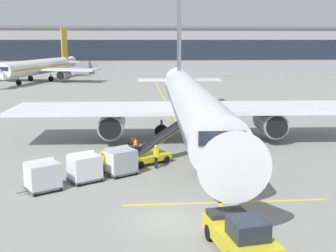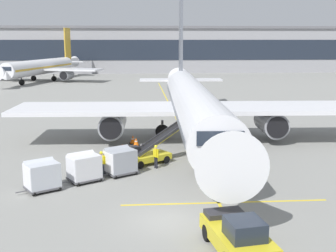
{
  "view_description": "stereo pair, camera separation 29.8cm",
  "coord_description": "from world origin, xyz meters",
  "views": [
    {
      "loc": [
        -1.64,
        -21.18,
        9.25
      ],
      "look_at": [
        0.91,
        10.74,
        2.85
      ],
      "focal_mm": 46.48,
      "sensor_mm": 36.0,
      "label": 1
    },
    {
      "loc": [
        -1.35,
        -21.2,
        9.25
      ],
      "look_at": [
        0.91,
        10.74,
        2.85
      ],
      "focal_mm": 46.48,
      "sensor_mm": 36.0,
      "label": 2
    }
  ],
  "objects": [
    {
      "name": "ground_plane",
      "position": [
        0.0,
        0.0,
        0.0
      ],
      "size": [
        600.0,
        600.0,
        0.0
      ],
      "primitive_type": "plane",
      "color": "gray"
    },
    {
      "name": "parked_airplane",
      "position": [
        3.64,
        18.03,
        3.49
      ],
      "size": [
        32.7,
        42.16,
        14.1
      ],
      "color": "white",
      "rests_on": "ground"
    },
    {
      "name": "belt_loader",
      "position": [
        -0.42,
        10.74,
        0.86
      ],
      "size": [
        5.13,
        3.94,
        3.01
      ],
      "color": "gold",
      "rests_on": "ground"
    },
    {
      "name": "baggage_cart_lead",
      "position": [
        -2.62,
        8.03,
        1.0
      ],
      "size": [
        2.73,
        2.41,
        1.91
      ],
      "color": "#515156",
      "rests_on": "ground"
    },
    {
      "name": "baggage_cart_second",
      "position": [
        -4.94,
        6.71,
        1.0
      ],
      "size": [
        2.73,
        2.41,
        1.91
      ],
      "color": "#515156",
      "rests_on": "ground"
    },
    {
      "name": "baggage_cart_third",
      "position": [
        -7.33,
        5.1,
        1.0
      ],
      "size": [
        2.73,
        2.41,
        1.91
      ],
      "color": "#515156",
      "rests_on": "ground"
    },
    {
      "name": "pushback_tug",
      "position": [
        2.96,
        -3.72,
        0.83
      ],
      "size": [
        2.77,
        4.68,
        1.83
      ],
      "color": "gold",
      "rests_on": "ground"
    },
    {
      "name": "ground_crew_by_loader",
      "position": [
        -3.88,
        7.81,
        1.0
      ],
      "size": [
        0.56,
        0.3,
        1.74
      ],
      "color": "#333847",
      "rests_on": "ground"
    },
    {
      "name": "ground_crew_by_carts",
      "position": [
        -0.07,
        9.33,
        1.0
      ],
      "size": [
        0.41,
        0.49,
        1.74
      ],
      "color": "black",
      "rests_on": "ground"
    },
    {
      "name": "safety_cone_engine_keepout",
      "position": [
        -1.52,
        16.3,
        0.34
      ],
      "size": [
        0.62,
        0.62,
        0.7
      ],
      "color": "black",
      "rests_on": "ground"
    },
    {
      "name": "safety_cone_wingtip",
      "position": [
        -2.67,
        14.44,
        0.29
      ],
      "size": [
        0.52,
        0.52,
        0.6
      ],
      "color": "black",
      "rests_on": "ground"
    },
    {
      "name": "safety_cone_nose_mark",
      "position": [
        -1.81,
        17.14,
        0.37
      ],
      "size": [
        0.68,
        0.68,
        0.76
      ],
      "color": "black",
      "rests_on": "ground"
    },
    {
      "name": "apron_guidance_line_lead_in",
      "position": [
        3.24,
        17.25,
        0.0
      ],
      "size": [
        0.2,
        110.0,
        0.01
      ],
      "color": "yellow",
      "rests_on": "ground"
    },
    {
      "name": "apron_guidance_line_stop_bar",
      "position": [
        3.61,
        2.22,
        0.0
      ],
      "size": [
        12.0,
        0.2,
        0.01
      ],
      "color": "yellow",
      "rests_on": "ground"
    },
    {
      "name": "terminal_building",
      "position": [
        4.86,
        107.64,
        6.36
      ],
      "size": [
        141.67,
        18.01,
        12.83
      ],
      "color": "#939399",
      "rests_on": "ground"
    },
    {
      "name": "distant_airplane",
      "position": [
        -22.56,
        77.93,
        3.15
      ],
      "size": [
        27.63,
        35.29,
        12.05
      ],
      "color": "white",
      "rests_on": "ground"
    }
  ]
}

